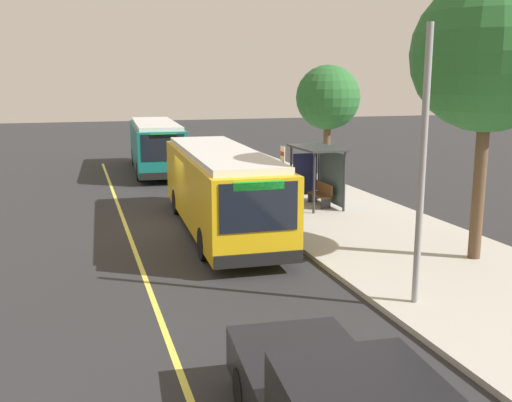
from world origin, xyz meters
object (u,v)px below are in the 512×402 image
transit_bus_second (156,144)px  route_sign_post (283,172)px  transit_bus_main (220,187)px  waiting_bench (321,194)px

transit_bus_second → route_sign_post: size_ratio=3.75×
transit_bus_main → waiting_bench: 5.59m
transit_bus_second → waiting_bench: transit_bus_second is taller
transit_bus_second → route_sign_post: same height
transit_bus_second → waiting_bench: (12.50, 5.22, -0.98)m
transit_bus_main → waiting_bench: size_ratio=6.76×
transit_bus_second → transit_bus_main: bearing=1.1°
waiting_bench → route_sign_post: 3.41m
transit_bus_main → transit_bus_second: bearing=-178.9°
transit_bus_second → route_sign_post: bearing=10.9°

